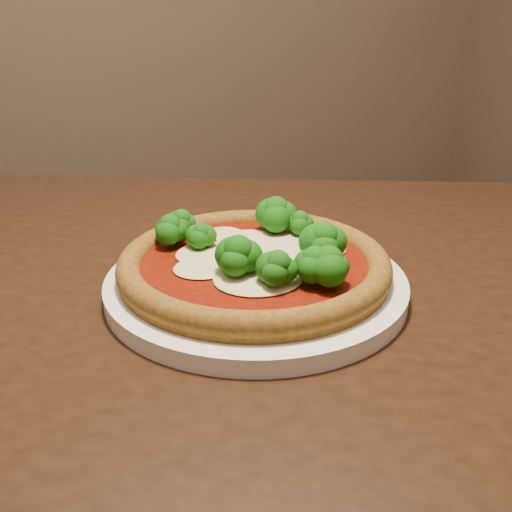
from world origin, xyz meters
name	(u,v)px	position (x,y,z in m)	size (l,w,h in m)	color
dining_table	(242,381)	(0.11, 0.01, 0.65)	(1.36, 1.26, 0.75)	black
plate	(256,284)	(0.13, 0.02, 0.76)	(0.31, 0.31, 0.02)	white
pizza	(257,259)	(0.13, 0.03, 0.78)	(0.28, 0.28, 0.06)	brown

